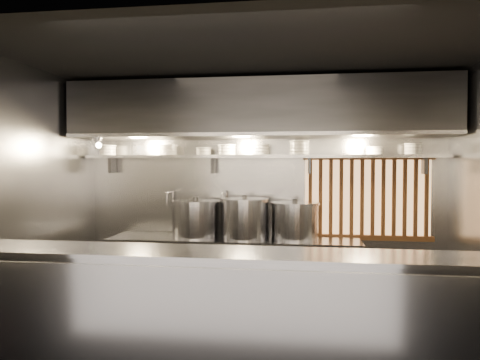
% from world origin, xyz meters
% --- Properties ---
extents(floor, '(4.50, 4.50, 0.00)m').
position_xyz_m(floor, '(0.00, 0.00, 0.00)').
color(floor, black).
rests_on(floor, ground).
extents(ceiling, '(4.50, 4.50, 0.00)m').
position_xyz_m(ceiling, '(0.00, 0.00, 2.80)').
color(ceiling, black).
rests_on(ceiling, wall_back).
extents(wall_back, '(4.50, 0.00, 4.50)m').
position_xyz_m(wall_back, '(0.00, 1.50, 1.40)').
color(wall_back, gray).
rests_on(wall_back, floor).
extents(wall_left, '(0.00, 3.00, 3.00)m').
position_xyz_m(wall_left, '(-2.25, 0.00, 1.40)').
color(wall_left, gray).
rests_on(wall_left, floor).
extents(serving_counter, '(4.50, 0.56, 1.13)m').
position_xyz_m(serving_counter, '(0.00, -0.96, 0.57)').
color(serving_counter, gray).
rests_on(serving_counter, floor).
extents(cooking_bench, '(3.00, 0.70, 0.90)m').
position_xyz_m(cooking_bench, '(-0.30, 1.13, 0.45)').
color(cooking_bench, gray).
rests_on(cooking_bench, floor).
extents(bowl_shelf, '(4.40, 0.34, 0.04)m').
position_xyz_m(bowl_shelf, '(0.00, 1.32, 1.88)').
color(bowl_shelf, gray).
rests_on(bowl_shelf, wall_back).
extents(exhaust_hood, '(4.40, 0.81, 0.65)m').
position_xyz_m(exhaust_hood, '(0.00, 1.10, 2.42)').
color(exhaust_hood, '#2D2D30').
rests_on(exhaust_hood, ceiling).
extents(wood_screen, '(1.56, 0.09, 1.04)m').
position_xyz_m(wood_screen, '(1.30, 1.45, 1.38)').
color(wood_screen, '#E9AC69').
rests_on(wood_screen, wall_back).
extents(faucet_left, '(0.04, 0.30, 0.50)m').
position_xyz_m(faucet_left, '(-1.15, 1.37, 1.31)').
color(faucet_left, silver).
rests_on(faucet_left, wall_back).
extents(faucet_right, '(0.04, 0.30, 0.50)m').
position_xyz_m(faucet_right, '(-0.45, 1.37, 1.31)').
color(faucet_right, silver).
rests_on(faucet_right, wall_back).
extents(heat_lamp, '(0.25, 0.35, 0.20)m').
position_xyz_m(heat_lamp, '(-1.90, 0.85, 2.07)').
color(heat_lamp, gray).
rests_on(heat_lamp, exhaust_hood).
extents(pendant_bulb, '(0.09, 0.09, 0.19)m').
position_xyz_m(pendant_bulb, '(-0.10, 1.20, 1.96)').
color(pendant_bulb, '#2D2D30').
rests_on(pendant_bulb, exhaust_hood).
extents(stock_pot_left, '(0.71, 0.71, 0.48)m').
position_xyz_m(stock_pot_left, '(-0.77, 1.14, 1.12)').
color(stock_pot_left, gray).
rests_on(stock_pot_left, cooking_bench).
extents(stock_pot_mid, '(0.63, 0.63, 0.52)m').
position_xyz_m(stock_pot_mid, '(-0.16, 1.13, 1.14)').
color(stock_pot_mid, gray).
rests_on(stock_pot_mid, cooking_bench).
extents(stock_pot_right, '(0.68, 0.68, 0.47)m').
position_xyz_m(stock_pot_right, '(0.43, 1.17, 1.12)').
color(stock_pot_right, gray).
rests_on(stock_pot_right, cooking_bench).
extents(bowl_stack_0, '(0.22, 0.22, 0.13)m').
position_xyz_m(bowl_stack_0, '(-1.98, 1.32, 1.97)').
color(bowl_stack_0, white).
rests_on(bowl_stack_0, bowl_shelf).
extents(bowl_stack_1, '(0.24, 0.24, 0.13)m').
position_xyz_m(bowl_stack_1, '(-1.17, 1.32, 1.97)').
color(bowl_stack_1, white).
rests_on(bowl_stack_1, bowl_shelf).
extents(bowl_stack_2, '(0.20, 0.20, 0.09)m').
position_xyz_m(bowl_stack_2, '(-0.71, 1.32, 1.95)').
color(bowl_stack_2, white).
rests_on(bowl_stack_2, bowl_shelf).
extents(bowl_stack_3, '(0.24, 0.24, 0.13)m').
position_xyz_m(bowl_stack_3, '(-0.42, 1.32, 1.97)').
color(bowl_stack_3, white).
rests_on(bowl_stack_3, bowl_shelf).
extents(bowl_stack_4, '(0.22, 0.22, 0.13)m').
position_xyz_m(bowl_stack_4, '(0.01, 1.32, 1.97)').
color(bowl_stack_4, white).
rests_on(bowl_stack_4, bowl_shelf).
extents(bowl_stack_5, '(0.24, 0.24, 0.17)m').
position_xyz_m(bowl_stack_5, '(0.48, 1.32, 1.98)').
color(bowl_stack_5, white).
rests_on(bowl_stack_5, bowl_shelf).
extents(bowl_stack_6, '(0.21, 0.21, 0.09)m').
position_xyz_m(bowl_stack_6, '(1.36, 1.32, 1.95)').
color(bowl_stack_6, white).
rests_on(bowl_stack_6, bowl_shelf).
extents(bowl_stack_7, '(0.21, 0.21, 0.13)m').
position_xyz_m(bowl_stack_7, '(1.80, 1.32, 1.97)').
color(bowl_stack_7, white).
rests_on(bowl_stack_7, bowl_shelf).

